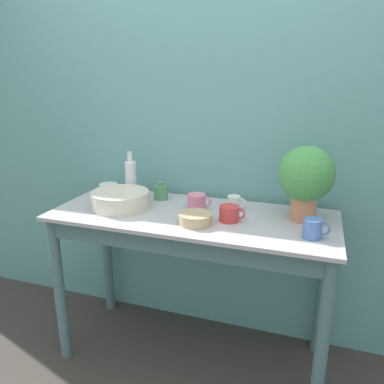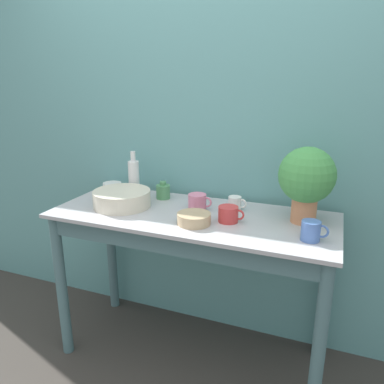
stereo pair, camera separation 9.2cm
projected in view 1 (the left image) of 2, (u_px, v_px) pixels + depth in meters
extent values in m
cube|color=#609E9E|center=(211.00, 143.00, 2.21)|extent=(6.00, 0.05, 2.40)
cylinder|color=slate|center=(59.00, 291.00, 2.09)|extent=(0.06, 0.06, 0.86)
cylinder|color=slate|center=(322.00, 345.00, 1.66)|extent=(0.06, 0.06, 0.86)
cylinder|color=slate|center=(107.00, 252.00, 2.55)|extent=(0.06, 0.06, 0.86)
cylinder|color=slate|center=(322.00, 287.00, 2.12)|extent=(0.06, 0.06, 0.86)
cube|color=slate|center=(175.00, 245.00, 1.76)|extent=(1.39, 0.02, 0.10)
cube|color=#B2B2B7|center=(192.00, 215.00, 1.98)|extent=(1.49, 0.61, 0.02)
cylinder|color=tan|center=(303.00, 208.00, 1.87)|extent=(0.12, 0.12, 0.12)
sphere|color=#47994C|center=(306.00, 174.00, 1.82)|extent=(0.27, 0.27, 0.27)
cylinder|color=beige|center=(120.00, 200.00, 2.06)|extent=(0.32, 0.32, 0.09)
cylinder|color=white|center=(131.00, 179.00, 2.24)|extent=(0.07, 0.07, 0.21)
cylinder|color=white|center=(130.00, 157.00, 2.20)|extent=(0.03, 0.03, 0.06)
cylinder|color=#4C8C59|center=(161.00, 192.00, 2.20)|extent=(0.08, 0.08, 0.08)
cylinder|color=#4C8C59|center=(161.00, 184.00, 2.19)|extent=(0.04, 0.04, 0.02)
cylinder|color=#C63838|center=(229.00, 213.00, 1.86)|extent=(0.10, 0.10, 0.08)
torus|color=#C63838|center=(240.00, 214.00, 1.85)|extent=(0.05, 0.01, 0.05)
cylinder|color=#4C70B7|center=(312.00, 228.00, 1.66)|extent=(0.08, 0.08, 0.09)
torus|color=#4C70B7|center=(324.00, 229.00, 1.65)|extent=(0.06, 0.01, 0.06)
cylinder|color=white|center=(234.00, 203.00, 2.03)|extent=(0.07, 0.07, 0.08)
torus|color=white|center=(241.00, 203.00, 2.01)|extent=(0.05, 0.01, 0.05)
cylinder|color=pink|center=(197.00, 202.00, 2.03)|extent=(0.10, 0.10, 0.08)
torus|color=pink|center=(206.00, 202.00, 2.01)|extent=(0.06, 0.01, 0.06)
cylinder|color=tan|center=(195.00, 219.00, 1.83)|extent=(0.17, 0.17, 0.05)
cylinder|color=silver|center=(109.00, 189.00, 2.31)|extent=(0.11, 0.11, 0.06)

